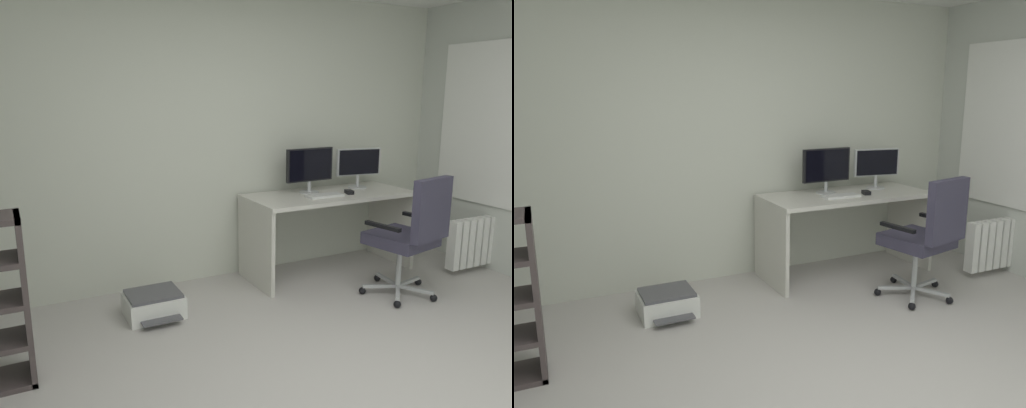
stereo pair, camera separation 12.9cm
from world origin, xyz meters
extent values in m
cube|color=beige|center=(0.00, 2.50, 1.26)|extent=(4.97, 0.10, 2.52)
cube|color=white|center=(2.48, 1.46, 1.37)|extent=(0.01, 1.24, 1.43)
cube|color=white|center=(2.47, 1.46, 1.37)|extent=(0.02, 1.32, 1.51)
cube|color=beige|center=(1.06, 2.08, 0.74)|extent=(1.56, 0.67, 0.04)
cube|color=beige|center=(0.29, 2.08, 0.36)|extent=(0.04, 0.64, 0.72)
cube|color=beige|center=(1.82, 2.08, 0.36)|extent=(0.04, 0.64, 0.72)
cylinder|color=#B2B5B7|center=(0.90, 2.18, 0.77)|extent=(0.18, 0.18, 0.01)
cylinder|color=#B2B5B7|center=(0.90, 2.18, 0.83)|extent=(0.03, 0.03, 0.11)
cube|color=black|center=(0.90, 2.18, 1.02)|extent=(0.49, 0.05, 0.30)
cube|color=black|center=(0.90, 2.16, 1.02)|extent=(0.45, 0.02, 0.28)
cylinder|color=#B2B5B7|center=(1.46, 2.18, 0.77)|extent=(0.18, 0.18, 0.01)
cylinder|color=#B2B5B7|center=(1.46, 2.18, 0.83)|extent=(0.03, 0.03, 0.12)
cube|color=#B7BABC|center=(1.46, 2.18, 1.01)|extent=(0.46, 0.11, 0.26)
cube|color=black|center=(1.45, 2.16, 1.01)|extent=(0.42, 0.07, 0.24)
cube|color=silver|center=(0.93, 1.97, 0.77)|extent=(0.34, 0.13, 0.02)
cube|color=black|center=(1.20, 1.98, 0.78)|extent=(0.09, 0.11, 0.03)
cube|color=#B7BABC|center=(1.42, 1.39, 0.07)|extent=(0.30, 0.09, 0.02)
sphere|color=black|center=(1.57, 1.42, 0.03)|extent=(0.06, 0.06, 0.06)
cube|color=#B7BABC|center=(1.29, 1.51, 0.07)|extent=(0.07, 0.30, 0.02)
sphere|color=black|center=(1.31, 1.66, 0.03)|extent=(0.06, 0.06, 0.06)
cube|color=#B7BABC|center=(1.14, 1.43, 0.07)|extent=(0.29, 0.15, 0.02)
sphere|color=black|center=(1.00, 1.49, 0.03)|extent=(0.06, 0.06, 0.06)
cube|color=#B7BABC|center=(1.18, 1.25, 0.07)|extent=(0.23, 0.24, 0.02)
sphere|color=black|center=(1.07, 1.14, 0.03)|extent=(0.06, 0.06, 0.06)
cube|color=#B7BABC|center=(1.35, 1.23, 0.07)|extent=(0.18, 0.28, 0.02)
sphere|color=black|center=(1.42, 1.10, 0.03)|extent=(0.06, 0.06, 0.06)
cylinder|color=#B7BABC|center=(1.28, 1.36, 0.25)|extent=(0.04, 0.04, 0.36)
cube|color=#353246|center=(1.28, 1.36, 0.48)|extent=(0.55, 0.55, 0.10)
cube|color=#353246|center=(1.33, 1.11, 0.78)|extent=(0.43, 0.15, 0.49)
cube|color=black|center=(1.03, 1.31, 0.63)|extent=(0.10, 0.33, 0.03)
cube|color=black|center=(1.52, 1.41, 0.63)|extent=(0.10, 0.33, 0.03)
cube|color=#423838|center=(-1.56, 1.39, 0.50)|extent=(0.03, 0.30, 1.01)
cube|color=white|center=(-0.68, 1.88, 0.08)|extent=(0.42, 0.35, 0.17)
cube|color=#4C4C51|center=(-0.68, 1.88, 0.18)|extent=(0.39, 0.32, 0.02)
cube|color=#4C4C51|center=(-0.68, 1.67, 0.05)|extent=(0.29, 0.10, 0.01)
cube|color=white|center=(2.02, 1.46, 0.29)|extent=(0.07, 0.10, 0.46)
cube|color=white|center=(2.11, 1.46, 0.29)|extent=(0.07, 0.10, 0.46)
cube|color=white|center=(2.20, 1.46, 0.29)|extent=(0.07, 0.10, 0.46)
cube|color=white|center=(2.30, 1.46, 0.29)|extent=(0.07, 0.10, 0.46)
cube|color=white|center=(2.39, 1.46, 0.29)|extent=(0.07, 0.10, 0.46)
cube|color=white|center=(2.48, 1.46, 0.29)|extent=(0.07, 0.10, 0.46)
cube|color=white|center=(2.57, 1.46, 0.29)|extent=(0.07, 0.10, 0.46)
cube|color=white|center=(2.66, 1.46, 0.29)|extent=(0.07, 0.10, 0.46)
camera|label=1|loc=(-1.59, -1.63, 1.67)|focal=35.04mm
camera|label=2|loc=(-1.47, -1.68, 1.67)|focal=35.04mm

